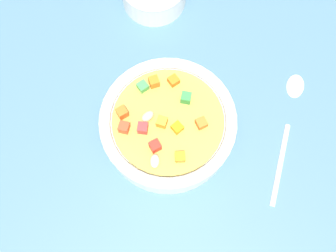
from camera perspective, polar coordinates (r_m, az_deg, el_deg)
The scene contains 3 objects.
ground_plane at distance 55.88cm, azimuth 0.00°, elevation -1.22°, with size 140.00×140.00×2.00cm, color #42667A.
soup_bowl_main at distance 52.03cm, azimuth -0.02°, elevation 0.12°, with size 17.28×17.28×6.35cm.
spoon at distance 57.76cm, azimuth 16.84°, elevation 1.47°, with size 4.18×19.34×0.96cm.
Camera 1 is at (2.26, -16.60, 52.31)cm, focal length 43.27 mm.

